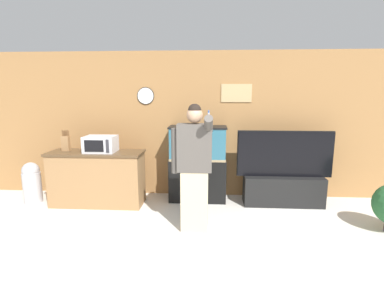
{
  "coord_description": "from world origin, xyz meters",
  "views": [
    {
      "loc": [
        0.23,
        -2.39,
        1.9
      ],
      "look_at": [
        -0.05,
        1.95,
        1.05
      ],
      "focal_mm": 28.0,
      "sensor_mm": 36.0,
      "label": 1
    }
  ],
  "objects": [
    {
      "name": "trash_bin",
      "position": [
        -2.86,
        2.39,
        0.36
      ],
      "size": [
        0.3,
        0.3,
        0.71
      ],
      "color": "#B7B7BC",
      "rests_on": "ground_plane"
    },
    {
      "name": "aquarium_on_stand",
      "position": [
        0.0,
        2.7,
        0.66
      ],
      "size": [
        0.99,
        0.44,
        1.32
      ],
      "color": "black",
      "rests_on": "ground_plane"
    },
    {
      "name": "counter_island",
      "position": [
        -1.69,
        2.38,
        0.46
      ],
      "size": [
        1.57,
        0.57,
        0.92
      ],
      "color": "olive",
      "rests_on": "ground_plane"
    },
    {
      "name": "microwave",
      "position": [
        -1.59,
        2.38,
        1.05
      ],
      "size": [
        0.5,
        0.38,
        0.27
      ],
      "color": "silver",
      "rests_on": "counter_island"
    },
    {
      "name": "tv_on_stand",
      "position": [
        1.46,
        2.57,
        0.38
      ],
      "size": [
        1.58,
        0.4,
        1.27
      ],
      "color": "black",
      "rests_on": "ground_plane"
    },
    {
      "name": "knife_block",
      "position": [
        -2.22,
        2.43,
        1.06
      ],
      "size": [
        0.13,
        0.08,
        0.36
      ],
      "color": "olive",
      "rests_on": "counter_island"
    },
    {
      "name": "wall_back_paneled",
      "position": [
        -0.0,
        3.02,
        1.3
      ],
      "size": [
        10.0,
        0.08,
        2.6
      ],
      "color": "olive",
      "rests_on": "ground_plane"
    },
    {
      "name": "person_standing",
      "position": [
        0.0,
        1.51,
        0.91
      ],
      "size": [
        0.55,
        0.42,
        1.75
      ],
      "color": "#BCAD89",
      "rests_on": "ground_plane"
    }
  ]
}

